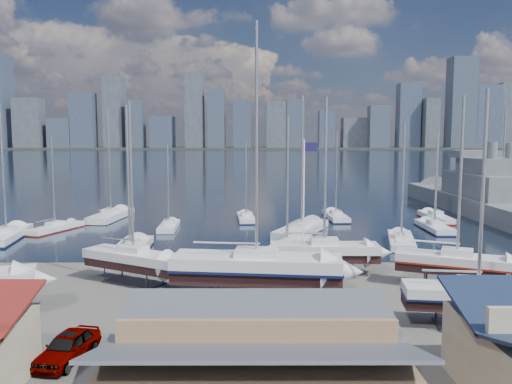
{
  "coord_description": "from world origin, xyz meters",
  "views": [
    {
      "loc": [
        -0.07,
        -46.08,
        11.54
      ],
      "look_at": [
        0.05,
        8.0,
        5.85
      ],
      "focal_mm": 35.0,
      "sensor_mm": 36.0,
      "label": 1
    }
  ],
  "objects_px": {
    "naval_ship_west": "(501,198)",
    "flagpole": "(305,204)",
    "car_a": "(68,347)",
    "naval_ship_east": "(482,203)"
  },
  "relations": [
    {
      "from": "naval_ship_east",
      "to": "naval_ship_west",
      "type": "xyz_separation_m",
      "value": [
        6.52,
        7.09,
        -0.0
      ]
    },
    {
      "from": "car_a",
      "to": "flagpole",
      "type": "relative_size",
      "value": 0.39
    },
    {
      "from": "naval_ship_west",
      "to": "flagpole",
      "type": "distance_m",
      "value": 59.97
    },
    {
      "from": "car_a",
      "to": "flagpole",
      "type": "bearing_deg",
      "value": 54.17
    },
    {
      "from": "naval_ship_west",
      "to": "car_a",
      "type": "distance_m",
      "value": 78.41
    },
    {
      "from": "naval_ship_east",
      "to": "car_a",
      "type": "relative_size",
      "value": 11.03
    },
    {
      "from": "naval_ship_west",
      "to": "car_a",
      "type": "relative_size",
      "value": 10.03
    },
    {
      "from": "naval_ship_east",
      "to": "flagpole",
      "type": "distance_m",
      "value": 50.38
    },
    {
      "from": "car_a",
      "to": "flagpole",
      "type": "height_order",
      "value": "flagpole"
    },
    {
      "from": "naval_ship_west",
      "to": "flagpole",
      "type": "relative_size",
      "value": 3.9
    }
  ]
}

